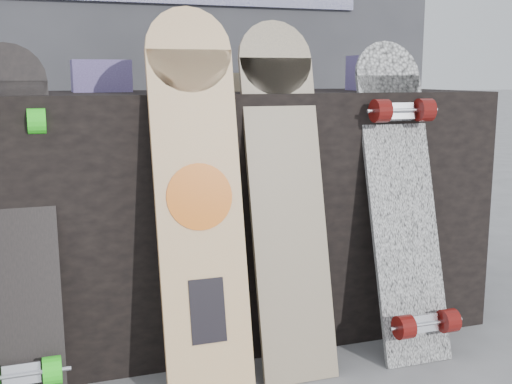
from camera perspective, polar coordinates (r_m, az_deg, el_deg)
name	(u,v)px	position (r m, az deg, el deg)	size (l,w,h in m)	color
vendor_table	(237,210)	(2.18, -1.71, -1.65)	(1.60, 0.60, 0.80)	black
booth	(179,18)	(2.96, -6.88, 15.11)	(2.40, 0.22, 2.20)	#37373C
merch_box_purple	(101,76)	(2.12, -13.60, 9.99)	(0.18, 0.12, 0.10)	#4E3B7A
merch_box_small	(372,73)	(2.32, 10.31, 10.37)	(0.14, 0.14, 0.12)	#4E3B7A
merch_box_flat	(245,82)	(2.15, -0.99, 9.74)	(0.22, 0.10, 0.06)	#D1B78C
longboard_geisha	(198,191)	(1.71, -5.14, 0.06)	(0.24, 0.25, 1.04)	beige
longboard_celtic	(286,187)	(1.84, 2.67, 0.48)	(0.22, 0.27, 1.01)	beige
longboard_cascadia	(403,195)	(2.00, 12.97, -0.27)	(0.22, 0.34, 0.96)	silver
skateboard_dark	(13,221)	(1.76, -20.77, -2.43)	(0.21, 0.36, 0.94)	black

